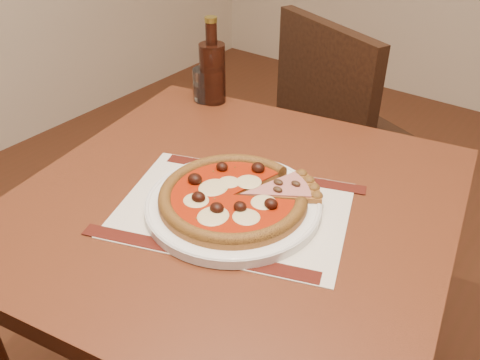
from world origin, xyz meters
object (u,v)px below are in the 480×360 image
object	(u,v)px
table	(234,238)
water_glass	(206,85)
plate	(233,205)
bottle	(212,70)
pizza	(233,196)
chair_far	(344,138)

from	to	relation	value
table	water_glass	xyz separation A→B (m)	(-0.32, 0.31, 0.14)
plate	bottle	world-z (taller)	bottle
table	pizza	xyz separation A→B (m)	(0.02, -0.03, 0.13)
table	chair_far	bearing A→B (deg)	98.90
chair_far	plate	xyz separation A→B (m)	(0.14, -0.77, 0.25)
bottle	pizza	bearing A→B (deg)	-46.21
plate	pizza	bearing A→B (deg)	-127.61
pizza	water_glass	world-z (taller)	water_glass
chair_far	pizza	distance (m)	0.83
water_glass	bottle	xyz separation A→B (m)	(0.02, 0.00, 0.04)
pizza	bottle	xyz separation A→B (m)	(-0.33, 0.34, 0.05)
plate	table	bearing A→B (deg)	125.99
pizza	water_glass	xyz separation A→B (m)	(-0.35, 0.34, 0.01)
chair_far	pizza	xyz separation A→B (m)	(0.14, -0.77, 0.27)
water_glass	bottle	size ratio (longest dim) A/B	0.39
plate	bottle	bearing A→B (deg)	133.85
water_glass	bottle	distance (m)	0.05
chair_far	pizza	world-z (taller)	chair_far
pizza	bottle	world-z (taller)	bottle
table	chair_far	size ratio (longest dim) A/B	1.04
plate	pizza	size ratio (longest dim) A/B	1.18
chair_far	water_glass	distance (m)	0.55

